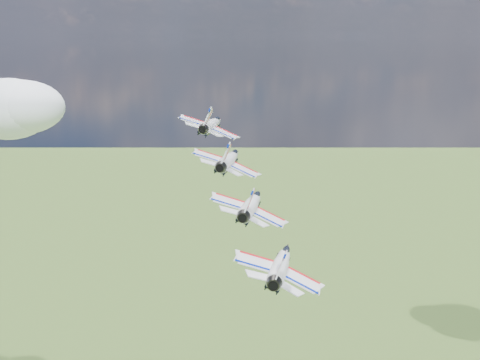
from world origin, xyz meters
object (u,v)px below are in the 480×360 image
Objects in this scene: jet_2 at (252,204)px; jet_1 at (230,159)px; jet_0 at (212,124)px; jet_3 at (281,263)px.

jet_1 is at bearing 113.54° from jet_2.
jet_0 is 37.69m from jet_3.
jet_0 is 1.00× the size of jet_1.
jet_2 is at bearing 113.54° from jet_3.
jet_2 is 12.56m from jet_3.
jet_0 is 12.56m from jet_1.
jet_2 is 1.00× the size of jet_3.
jet_1 reaches higher than jet_2.
jet_3 is (9.01, -8.16, -3.19)m from jet_2.
jet_2 is at bearing -66.46° from jet_0.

